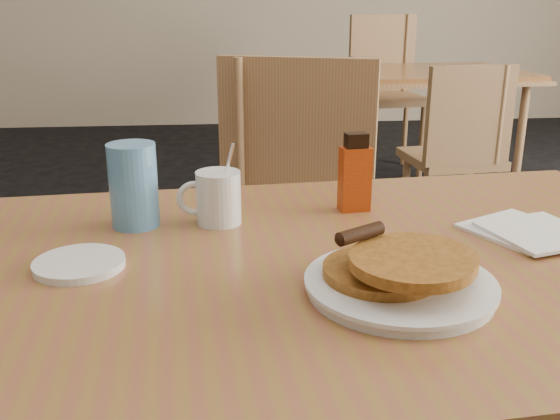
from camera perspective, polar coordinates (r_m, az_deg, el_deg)
The scene contains 11 objects.
main_table at distance 0.98m, azimuth 6.40°, elevation -6.41°, with size 1.31×0.94×0.75m.
neighbor_table at distance 3.58m, azimuth 12.35°, elevation 11.70°, with size 1.21×0.85×0.75m.
chair_main_far at distance 1.69m, azimuth 1.87°, elevation 0.16°, with size 0.56×0.57×0.98m.
chair_neighbor_far at distance 4.30m, azimuth 9.56°, elevation 11.73°, with size 0.52×0.52×1.02m.
chair_neighbor_near at distance 2.92m, azimuth 16.06°, elevation 5.95°, with size 0.42×0.43×0.86m.
pancake_plate at distance 0.85m, azimuth 10.99°, elevation -5.89°, with size 0.26×0.26×0.08m.
coffee_mug at distance 1.09m, azimuth -5.78°, elevation 1.22°, with size 0.11×0.08×0.15m.
syrup_bottle at distance 1.15m, azimuth 6.86°, elevation 3.20°, with size 0.06×0.04×0.15m.
napkin_stack at distance 1.12m, azimuth 21.85°, elevation -1.83°, with size 0.22×0.23×0.01m.
blue_tumbler at distance 1.09m, azimuth -13.24°, elevation 2.21°, with size 0.08×0.08×0.14m, color #548FC5.
side_saucer at distance 0.96m, azimuth -17.89°, elevation -4.70°, with size 0.13×0.13×0.01m, color white.
Camera 1 is at (-0.13, -0.84, 1.13)m, focal length 40.00 mm.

